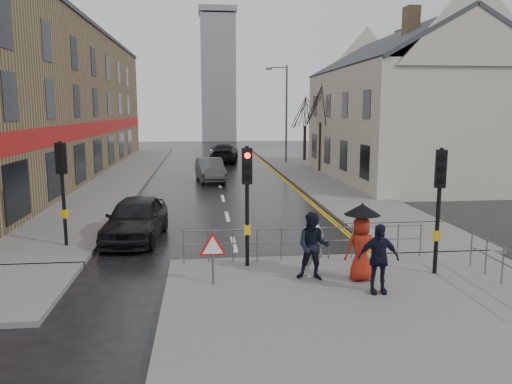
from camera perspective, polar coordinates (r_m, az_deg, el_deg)
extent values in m
plane|color=black|center=(14.18, -1.74, -9.21)|extent=(120.00, 120.00, 0.00)
cube|color=#605E5B|center=(11.58, 15.11, -13.56)|extent=(10.00, 9.00, 0.14)
cube|color=#605E5B|center=(37.08, -14.63, 2.17)|extent=(4.00, 44.00, 0.14)
cube|color=#605E5B|center=(39.38, 4.89, 2.85)|extent=(4.00, 40.00, 0.14)
cube|color=#605E5B|center=(18.58, 17.98, -4.94)|extent=(4.00, 4.20, 0.14)
cube|color=olive|center=(37.07, -23.73, 9.34)|extent=(8.00, 42.00, 10.00)
cube|color=beige|center=(34.01, 16.48, 7.27)|extent=(9.00, 16.00, 7.00)
cube|color=olive|center=(30.09, 17.29, 17.91)|extent=(0.70, 0.90, 1.80)
cube|color=olive|center=(38.44, 16.24, 16.00)|extent=(0.70, 0.90, 1.80)
cube|color=gray|center=(75.58, -4.35, 12.74)|extent=(5.00, 5.00, 18.00)
cylinder|color=black|center=(13.92, -1.02, -1.72)|extent=(0.11, 0.11, 3.40)
cube|color=black|center=(13.74, -1.04, 2.99)|extent=(0.28, 0.22, 1.00)
cylinder|color=#FF0C07|center=(13.57, -0.99, 4.18)|extent=(0.16, 0.04, 0.16)
cylinder|color=black|center=(13.60, -0.98, 2.92)|extent=(0.16, 0.04, 0.16)
cylinder|color=black|center=(13.64, -0.98, 1.67)|extent=(0.16, 0.04, 0.16)
cube|color=gold|center=(14.06, -1.02, -4.32)|extent=(0.18, 0.14, 0.28)
cylinder|color=black|center=(14.13, 20.10, -2.13)|extent=(0.11, 0.11, 3.40)
cube|color=black|center=(13.96, 20.36, 2.50)|extent=(0.34, 0.30, 1.00)
cylinder|color=black|center=(13.79, 20.49, 3.67)|extent=(0.16, 0.09, 0.16)
cylinder|color=black|center=(13.82, 20.42, 2.44)|extent=(0.16, 0.09, 0.16)
cylinder|color=black|center=(13.86, 20.35, 1.21)|extent=(0.16, 0.09, 0.16)
cube|color=gold|center=(14.27, 19.95, -4.69)|extent=(0.22, 0.19, 0.28)
cylinder|color=black|center=(17.21, -21.17, -0.22)|extent=(0.11, 0.11, 3.40)
cube|color=black|center=(17.07, -21.40, 3.59)|extent=(0.34, 0.30, 1.00)
cylinder|color=black|center=(17.16, -21.19, 4.64)|extent=(0.16, 0.09, 0.16)
cylinder|color=black|center=(17.19, -21.13, 3.64)|extent=(0.16, 0.09, 0.16)
cylinder|color=black|center=(17.21, -21.07, 2.65)|extent=(0.16, 0.09, 0.16)
cube|color=gold|center=(17.33, -21.04, -2.34)|extent=(0.22, 0.19, 0.28)
cylinder|color=#595B5E|center=(14.54, -8.28, -6.20)|extent=(0.04, 0.04, 1.00)
cylinder|color=#595B5E|center=(15.92, 18.29, -5.21)|extent=(0.04, 0.04, 1.00)
cylinder|color=#595B5E|center=(14.72, 5.66, -4.14)|extent=(7.10, 0.04, 0.04)
cylinder|color=#595B5E|center=(14.82, 5.64, -5.65)|extent=(7.10, 0.04, 0.04)
cylinder|color=#595B5E|center=(15.43, 23.38, -5.97)|extent=(0.04, 0.04, 1.00)
cylinder|color=#595B5E|center=(12.83, -4.94, -8.61)|extent=(0.06, 0.06, 0.85)
cylinder|color=red|center=(12.68, -4.97, -6.35)|extent=(0.80, 0.03, 0.80)
cylinder|color=white|center=(12.66, -4.97, -6.38)|extent=(0.60, 0.03, 0.60)
cylinder|color=#595B5E|center=(42.00, 3.50, 8.84)|extent=(0.16, 0.16, 8.00)
cylinder|color=#595B5E|center=(42.02, 2.58, 14.03)|extent=(1.40, 0.10, 0.10)
cube|color=#595B5E|center=(41.90, 1.46, 13.91)|extent=(0.50, 0.25, 0.18)
cylinder|color=black|center=(36.51, 7.37, 5.16)|extent=(0.26, 0.26, 3.50)
cylinder|color=black|center=(44.42, 5.59, 5.61)|extent=(0.26, 0.26, 3.00)
imported|color=beige|center=(13.39, 6.62, -5.98)|extent=(0.73, 0.63, 1.69)
imported|color=black|center=(13.07, 6.56, -6.17)|extent=(1.02, 0.90, 1.78)
imported|color=#9E2112|center=(13.21, 11.90, -6.37)|extent=(0.87, 0.62, 1.68)
cylinder|color=black|center=(13.19, 11.92, -5.95)|extent=(0.02, 0.02, 1.88)
cone|color=black|center=(12.97, 12.06, -1.95)|extent=(0.96, 0.96, 0.28)
imported|color=black|center=(12.41, 13.80, -7.40)|extent=(1.02, 0.48, 1.71)
imported|color=black|center=(17.96, -13.58, -2.97)|extent=(2.18, 4.61, 1.52)
imported|color=#484A4D|center=(32.11, -5.26, 2.56)|extent=(2.03, 4.58, 1.46)
imported|color=black|center=(43.76, -3.62, 4.47)|extent=(2.79, 5.68, 1.59)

